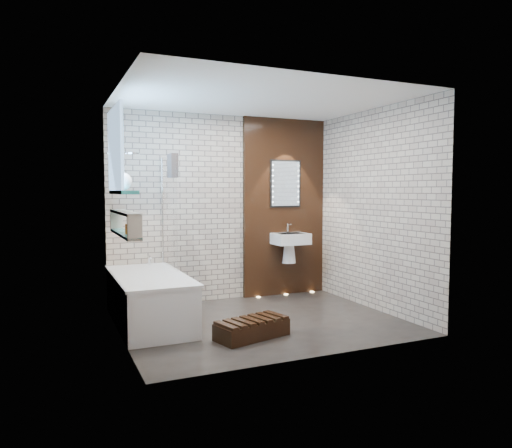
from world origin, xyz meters
name	(u,v)px	position (x,y,z in m)	size (l,w,h in m)	color
ground	(261,322)	(0.00, 0.00, 0.00)	(3.20, 3.20, 0.00)	black
room_shell	(261,212)	(0.00, 0.00, 1.30)	(3.24, 3.20, 2.60)	gray
walnut_panel	(284,207)	(0.95, 1.27, 1.30)	(1.30, 0.06, 2.60)	black
clerestory_window	(117,158)	(-1.57, 0.35, 1.90)	(0.18, 1.00, 0.94)	#7FADE0
display_niche	(125,223)	(-1.53, 0.15, 1.20)	(0.14, 1.30, 0.26)	teal
bathtub	(149,299)	(-1.22, 0.45, 0.29)	(0.79, 1.74, 0.70)	white
bath_screen	(169,212)	(-0.87, 0.89, 1.28)	(0.01, 0.78, 1.40)	white
towel	(173,166)	(-0.87, 0.69, 1.85)	(0.09, 0.22, 0.29)	black
shower_head	(133,154)	(-1.30, 0.95, 2.00)	(0.18, 0.18, 0.02)	silver
washbasin	(290,243)	(0.95, 1.07, 0.79)	(0.50, 0.36, 0.58)	white
led_mirror	(285,184)	(0.95, 1.23, 1.65)	(0.50, 0.02, 0.70)	black
walnut_step	(252,330)	(-0.34, -0.52, 0.09)	(0.78, 0.35, 0.17)	black
niche_bottles	(130,229)	(-1.53, -0.20, 1.16)	(0.06, 0.29, 0.14)	#B04F1B
sill_vases	(123,181)	(-1.50, 0.43, 1.65)	(0.20, 0.20, 0.20)	white
floor_uplights	(286,294)	(0.95, 1.20, 0.01)	(0.96, 0.06, 0.01)	#FFD899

